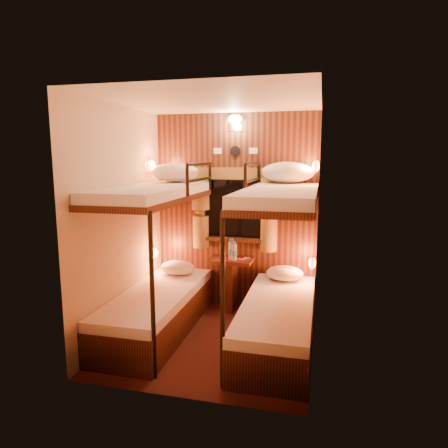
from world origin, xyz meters
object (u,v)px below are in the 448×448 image
(bunk_left, at_px, (157,281))
(bottle_left, at_px, (232,251))
(table, at_px, (232,278))
(bunk_right, at_px, (278,291))
(bottle_right, at_px, (234,252))

(bunk_left, distance_m, bottle_left, 1.01)
(bunk_left, xyz_separation_m, table, (0.65, 0.78, -0.14))
(bunk_left, bearing_deg, bunk_right, 0.00)
(bunk_right, bearing_deg, bottle_right, 130.16)
(bunk_right, height_order, table, bunk_right)
(bottle_left, distance_m, bottle_right, 0.04)
(bunk_left, height_order, table, bunk_left)
(bottle_left, bearing_deg, bunk_left, -131.54)
(table, relative_size, bottle_right, 2.80)
(bunk_right, relative_size, table, 2.90)
(bunk_left, distance_m, bunk_right, 1.30)
(bunk_right, distance_m, bottle_right, 0.96)
(bunk_right, xyz_separation_m, table, (-0.65, 0.78, -0.14))
(bunk_right, height_order, bottle_right, bunk_right)
(bottle_left, bearing_deg, table, 96.76)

